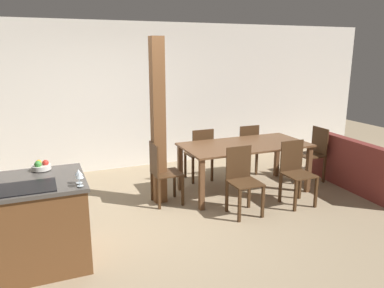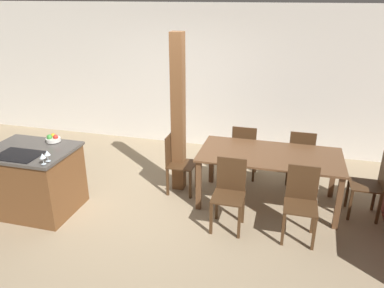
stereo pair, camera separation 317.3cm
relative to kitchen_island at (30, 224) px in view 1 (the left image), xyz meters
The scene contains 15 objects.
ground_plane 1.61m from the kitchen_island, 17.77° to the left, with size 16.00×16.00×0.00m, color #9E896B.
wall_back 3.47m from the kitchen_island, 63.96° to the left, with size 11.20×0.08×2.70m.
kitchen_island is the anchor object (origin of this frame).
fruit_bowl 0.62m from the kitchen_island, 63.63° to the left, with size 0.20×0.20×0.11m.
wine_glass_near 0.84m from the kitchen_island, 37.08° to the right, with size 0.08×0.08×0.14m.
wine_glass_middle 0.80m from the kitchen_island, 29.63° to the right, with size 0.08×0.08×0.14m.
dining_table 3.28m from the kitchen_island, 18.23° to the left, with size 1.97×0.98×0.77m.
dining_chair_near_left 2.68m from the kitchen_island, ahead, with size 0.40×0.40×0.92m.
dining_chair_near_right 3.56m from the kitchen_island, ahead, with size 0.40×0.40×0.92m.
dining_chair_far_left 3.18m from the kitchen_island, 33.14° to the left, with size 0.40×0.40×0.92m.
dining_chair_far_right 3.95m from the kitchen_island, 26.10° to the left, with size 0.40×0.40×0.92m.
dining_chair_head_end 2.03m from the kitchen_island, 30.31° to the left, with size 0.40×0.40×0.92m.
dining_chair_foot_end 4.58m from the kitchen_island, 12.91° to the left, with size 0.40×0.40×0.92m.
couch 5.04m from the kitchen_island, ahead, with size 0.89×1.86×0.81m.
timber_post 2.20m from the kitchen_island, 32.97° to the left, with size 0.18×0.18×2.37m.
Camera 1 is at (-1.28, -4.35, 2.18)m, focal length 35.00 mm.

